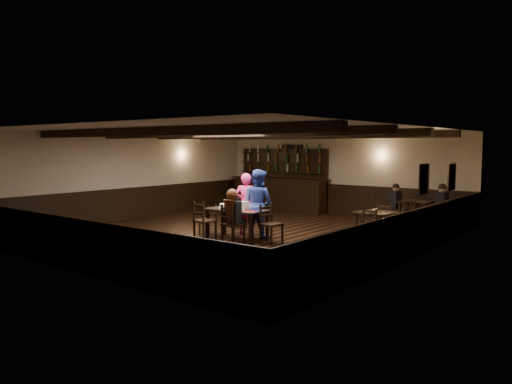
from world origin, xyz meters
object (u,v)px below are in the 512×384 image
Objects in this scene: woman_pink at (246,204)px; chair_near_left at (202,218)px; cake at (225,206)px; dining_table at (237,213)px; man_blue at (258,204)px; bar_counter at (280,189)px; chair_near_right at (230,222)px.

chair_near_left is at bearing 53.88° from woman_pink.
cake is at bearing 76.76° from chair_near_left.
dining_table is 0.89× the size of man_blue.
bar_counter is at bearing 111.71° from cake.
chair_near_right is 1.02m from cake.
bar_counter is (-2.28, 4.75, -0.08)m from woman_pink.
cake is (-0.39, 0.02, 0.13)m from dining_table.
cake is at bearing 55.54° from woman_pink.
dining_table is 0.96× the size of woman_pink.
woman_pink is 0.55m from man_blue.
chair_near_right is at bearing 0.93° from chair_near_left.
dining_table is 6.01m from bar_counter.
dining_table is 1.63× the size of chair_near_right.
chair_near_left is 2.80× the size of cake.
bar_counter is (-2.16, 5.43, -0.07)m from cake.
chair_near_right is at bearing -61.50° from dining_table.
chair_near_left is 0.90m from chair_near_right.
man_blue is at bearing 65.13° from dining_table.
dining_table is 1.59× the size of chair_near_left.
woman_pink is 0.93× the size of man_blue.
bar_counter is at bearing 115.50° from chair_near_right.
woman_pink is at bearing 115.02° from chair_near_right.
man_blue is (-0.10, 1.17, 0.31)m from chair_near_right.
woman_pink is 0.69m from cake.
woman_pink is 5.27m from bar_counter.
dining_table is at bearing 87.08° from woman_pink.
bar_counter is at bearing -88.92° from woman_pink.
dining_table is 0.86m from chair_near_left.
woman_pink is at bearing -15.57° from man_blue.
cake is 0.09× the size of bar_counter.
woman_pink reaches higher than cake.
chair_near_left is at bearing 57.52° from man_blue.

